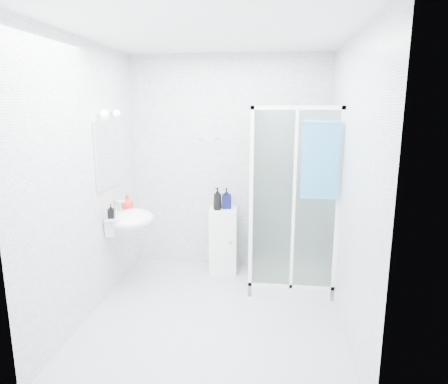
# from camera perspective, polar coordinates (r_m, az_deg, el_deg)

# --- Properties ---
(room) EXTENTS (2.40, 2.60, 2.60)m
(room) POSITION_cam_1_polar(r_m,az_deg,el_deg) (3.64, -1.44, 1.16)
(room) COLOR white
(room) RESTS_ON ground
(shower_enclosure) EXTENTS (0.90, 0.95, 2.00)m
(shower_enclosure) POSITION_cam_1_polar(r_m,az_deg,el_deg) (4.58, 8.43, -7.72)
(shower_enclosure) COLOR white
(shower_enclosure) RESTS_ON ground
(wall_basin) EXTENTS (0.46, 0.56, 0.35)m
(wall_basin) POSITION_cam_1_polar(r_m,az_deg,el_deg) (4.43, -13.31, -3.86)
(wall_basin) COLOR white
(wall_basin) RESTS_ON ground
(mirror) EXTENTS (0.02, 0.60, 0.70)m
(mirror) POSITION_cam_1_polar(r_m,az_deg,el_deg) (4.36, -16.24, 5.19)
(mirror) COLOR white
(mirror) RESTS_ON room
(vanity_lights) EXTENTS (0.10, 0.40, 0.08)m
(vanity_lights) POSITION_cam_1_polar(r_m,az_deg,el_deg) (4.31, -15.96, 10.73)
(vanity_lights) COLOR silver
(vanity_lights) RESTS_ON room
(wall_hooks) EXTENTS (0.23, 0.06, 0.03)m
(wall_hooks) POSITION_cam_1_polar(r_m,az_deg,el_deg) (4.87, -2.26, 7.77)
(wall_hooks) COLOR silver
(wall_hooks) RESTS_ON room
(storage_cabinet) EXTENTS (0.35, 0.36, 0.79)m
(storage_cabinet) POSITION_cam_1_polar(r_m,az_deg,el_deg) (4.89, -0.11, -6.92)
(storage_cabinet) COLOR white
(storage_cabinet) RESTS_ON ground
(hand_towel) EXTENTS (0.36, 0.05, 0.76)m
(hand_towel) POSITION_cam_1_polar(r_m,az_deg,el_deg) (3.96, 13.58, 4.73)
(hand_towel) COLOR teal
(hand_towel) RESTS_ON shower_enclosure
(shampoo_bottle_a) EXTENTS (0.14, 0.14, 0.27)m
(shampoo_bottle_a) POSITION_cam_1_polar(r_m,az_deg,el_deg) (4.71, -0.94, -0.97)
(shampoo_bottle_a) COLOR black
(shampoo_bottle_a) RESTS_ON storage_cabinet
(shampoo_bottle_b) EXTENTS (0.13, 0.13, 0.25)m
(shampoo_bottle_b) POSITION_cam_1_polar(r_m,az_deg,el_deg) (4.78, 0.36, -0.87)
(shampoo_bottle_b) COLOR #0A0E3D
(shampoo_bottle_b) RESTS_ON storage_cabinet
(soap_dispenser_orange) EXTENTS (0.15, 0.15, 0.18)m
(soap_dispenser_orange) POSITION_cam_1_polar(r_m,az_deg,el_deg) (4.55, -13.63, -1.43)
(soap_dispenser_orange) COLOR red
(soap_dispenser_orange) RESTS_ON wall_basin
(soap_dispenser_black) EXTENTS (0.08, 0.08, 0.15)m
(soap_dispenser_black) POSITION_cam_1_polar(r_m,az_deg,el_deg) (4.26, -15.84, -2.68)
(soap_dispenser_black) COLOR black
(soap_dispenser_black) RESTS_ON wall_basin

